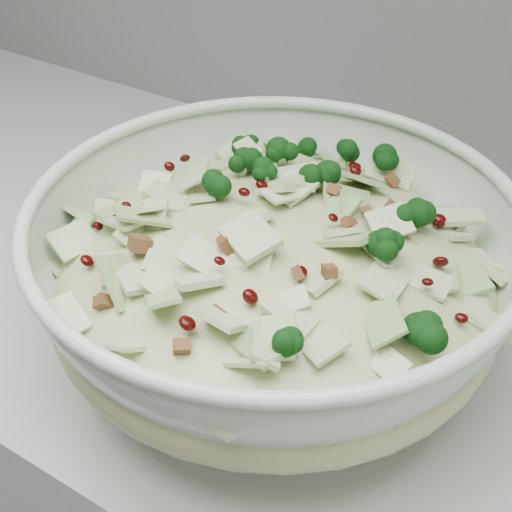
% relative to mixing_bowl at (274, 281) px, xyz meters
% --- Properties ---
extents(counter, '(3.60, 0.60, 0.90)m').
position_rel_mixing_bowl_xyz_m(counter, '(-0.26, 0.10, -0.53)').
color(counter, '#AAAAA5').
rests_on(counter, floor).
extents(mixing_bowl, '(0.48, 0.48, 0.16)m').
position_rel_mixing_bowl_xyz_m(mixing_bowl, '(0.00, 0.00, 0.00)').
color(mixing_bowl, silver).
rests_on(mixing_bowl, counter).
extents(salad, '(0.37, 0.37, 0.16)m').
position_rel_mixing_bowl_xyz_m(salad, '(0.00, 0.00, 0.03)').
color(salad, '#C0C788').
rests_on(salad, mixing_bowl).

